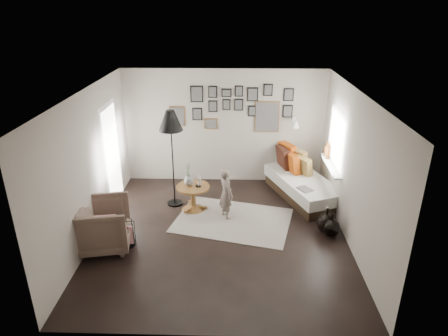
{
  "coord_description": "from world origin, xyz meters",
  "views": [
    {
      "loc": [
        0.24,
        -6.24,
        3.96
      ],
      "look_at": [
        0.05,
        0.5,
        1.1
      ],
      "focal_mm": 32.0,
      "sensor_mm": 36.0,
      "label": 1
    }
  ],
  "objects_px": {
    "daybed": "(302,182)",
    "armchair": "(102,225)",
    "demijohn_large": "(326,223)",
    "child": "(226,194)",
    "floor_lamp": "(171,124)",
    "magazine_basket": "(125,234)",
    "demijohn_small": "(331,227)",
    "vase": "(189,179)",
    "pedestal_table": "(193,199)"
  },
  "relations": [
    {
      "from": "daybed",
      "to": "child",
      "type": "xyz_separation_m",
      "value": [
        -1.62,
        -1.0,
        0.2
      ]
    },
    {
      "from": "pedestal_table",
      "to": "magazine_basket",
      "type": "bearing_deg",
      "value": -129.68
    },
    {
      "from": "armchair",
      "to": "floor_lamp",
      "type": "relative_size",
      "value": 0.47
    },
    {
      "from": "daybed",
      "to": "magazine_basket",
      "type": "relative_size",
      "value": 4.88
    },
    {
      "from": "vase",
      "to": "demijohn_small",
      "type": "distance_m",
      "value": 2.86
    },
    {
      "from": "demijohn_large",
      "to": "demijohn_small",
      "type": "height_order",
      "value": "demijohn_large"
    },
    {
      "from": "daybed",
      "to": "floor_lamp",
      "type": "distance_m",
      "value": 3.09
    },
    {
      "from": "pedestal_table",
      "to": "vase",
      "type": "bearing_deg",
      "value": 165.96
    },
    {
      "from": "armchair",
      "to": "magazine_basket",
      "type": "distance_m",
      "value": 0.42
    },
    {
      "from": "daybed",
      "to": "demijohn_large",
      "type": "distance_m",
      "value": 1.52
    },
    {
      "from": "floor_lamp",
      "to": "demijohn_large",
      "type": "bearing_deg",
      "value": -19.36
    },
    {
      "from": "daybed",
      "to": "armchair",
      "type": "bearing_deg",
      "value": -172.32
    },
    {
      "from": "pedestal_table",
      "to": "demijohn_large",
      "type": "bearing_deg",
      "value": -17.53
    },
    {
      "from": "pedestal_table",
      "to": "magazine_basket",
      "type": "xyz_separation_m",
      "value": [
        -1.07,
        -1.28,
        -0.03
      ]
    },
    {
      "from": "floor_lamp",
      "to": "demijohn_large",
      "type": "xyz_separation_m",
      "value": [
        2.92,
        -1.03,
        -1.54
      ]
    },
    {
      "from": "magazine_basket",
      "to": "demijohn_small",
      "type": "relative_size",
      "value": 0.96
    },
    {
      "from": "daybed",
      "to": "demijohn_small",
      "type": "height_order",
      "value": "daybed"
    },
    {
      "from": "magazine_basket",
      "to": "demijohn_small",
      "type": "xyz_separation_m",
      "value": [
        3.65,
        0.37,
        -0.04
      ]
    },
    {
      "from": "pedestal_table",
      "to": "demijohn_small",
      "type": "distance_m",
      "value": 2.74
    },
    {
      "from": "demijohn_large",
      "to": "child",
      "type": "bearing_deg",
      "value": 164.71
    },
    {
      "from": "vase",
      "to": "floor_lamp",
      "type": "height_order",
      "value": "floor_lamp"
    },
    {
      "from": "floor_lamp",
      "to": "magazine_basket",
      "type": "relative_size",
      "value": 4.49
    },
    {
      "from": "magazine_basket",
      "to": "floor_lamp",
      "type": "bearing_deg",
      "value": 66.91
    },
    {
      "from": "armchair",
      "to": "demijohn_large",
      "type": "distance_m",
      "value": 3.97
    },
    {
      "from": "armchair",
      "to": "child",
      "type": "xyz_separation_m",
      "value": [
        2.08,
        1.08,
        0.09
      ]
    },
    {
      "from": "magazine_basket",
      "to": "daybed",
      "type": "bearing_deg",
      "value": 30.71
    },
    {
      "from": "vase",
      "to": "armchair",
      "type": "bearing_deg",
      "value": -133.94
    },
    {
      "from": "demijohn_small",
      "to": "child",
      "type": "bearing_deg",
      "value": 161.99
    },
    {
      "from": "pedestal_table",
      "to": "demijohn_large",
      "type": "height_order",
      "value": "pedestal_table"
    },
    {
      "from": "demijohn_small",
      "to": "daybed",
      "type": "bearing_deg",
      "value": 100.31
    },
    {
      "from": "pedestal_table",
      "to": "demijohn_large",
      "type": "relative_size",
      "value": 1.3
    },
    {
      "from": "armchair",
      "to": "vase",
      "type": "bearing_deg",
      "value": -55.13
    },
    {
      "from": "armchair",
      "to": "demijohn_small",
      "type": "xyz_separation_m",
      "value": [
        4.0,
        0.46,
        -0.25
      ]
    },
    {
      "from": "magazine_basket",
      "to": "demijohn_large",
      "type": "bearing_deg",
      "value": 7.87
    },
    {
      "from": "child",
      "to": "demijohn_large",
      "type": "bearing_deg",
      "value": -136.69
    },
    {
      "from": "vase",
      "to": "demijohn_large",
      "type": "relative_size",
      "value": 0.93
    },
    {
      "from": "magazine_basket",
      "to": "vase",
      "type": "bearing_deg",
      "value": 52.93
    },
    {
      "from": "armchair",
      "to": "demijohn_large",
      "type": "height_order",
      "value": "armchair"
    },
    {
      "from": "armchair",
      "to": "pedestal_table",
      "type": "bearing_deg",
      "value": -57.21
    },
    {
      "from": "floor_lamp",
      "to": "demijohn_small",
      "type": "xyz_separation_m",
      "value": [
        3.0,
        -1.15,
        -1.56
      ]
    },
    {
      "from": "magazine_basket",
      "to": "demijohn_large",
      "type": "relative_size",
      "value": 0.87
    },
    {
      "from": "armchair",
      "to": "floor_lamp",
      "type": "distance_m",
      "value": 2.3
    },
    {
      "from": "magazine_basket",
      "to": "child",
      "type": "xyz_separation_m",
      "value": [
        1.73,
        1.0,
        0.3
      ]
    },
    {
      "from": "magazine_basket",
      "to": "child",
      "type": "relative_size",
      "value": 0.43
    },
    {
      "from": "magazine_basket",
      "to": "pedestal_table",
      "type": "bearing_deg",
      "value": 50.32
    },
    {
      "from": "vase",
      "to": "floor_lamp",
      "type": "xyz_separation_m",
      "value": [
        -0.34,
        0.22,
        1.06
      ]
    },
    {
      "from": "daybed",
      "to": "demijohn_small",
      "type": "bearing_deg",
      "value": -101.27
    },
    {
      "from": "floor_lamp",
      "to": "child",
      "type": "height_order",
      "value": "floor_lamp"
    },
    {
      "from": "demijohn_large",
      "to": "armchair",
      "type": "bearing_deg",
      "value": -171.62
    },
    {
      "from": "pedestal_table",
      "to": "demijohn_small",
      "type": "relative_size",
      "value": 1.43
    }
  ]
}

